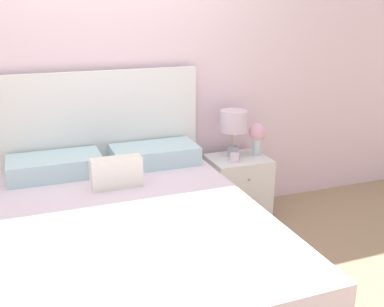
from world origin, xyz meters
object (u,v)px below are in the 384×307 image
bed (131,248)px  teacup (234,158)px  table_lamp (233,124)px  flower_vase (257,135)px  nightstand (237,188)px

bed → teacup: bed is taller
table_lamp → flower_vase: size_ratio=1.42×
bed → teacup: (1.03, 0.69, 0.25)m
bed → table_lamp: bed is taller
flower_vase → teacup: 0.31m
nightstand → table_lamp: 0.56m
bed → teacup: size_ratio=17.26×
table_lamp → nightstand: bearing=-63.0°
teacup → nightstand: bearing=46.5°
bed → nightstand: size_ratio=3.88×
table_lamp → teacup: table_lamp is taller
flower_vase → teacup: size_ratio=2.26×
teacup → table_lamp: bearing=70.9°
table_lamp → teacup: 0.29m
bed → teacup: bearing=33.7°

